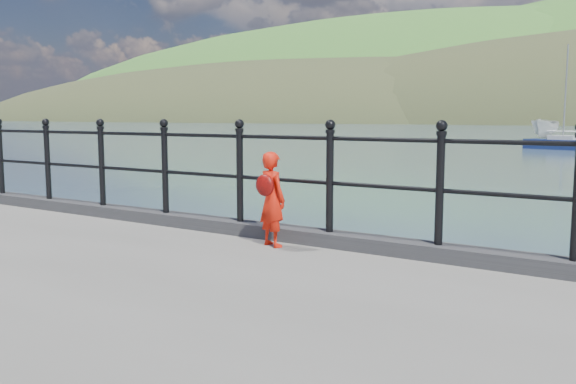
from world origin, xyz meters
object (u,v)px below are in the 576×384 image
Objects in this scene: child at (272,198)px; railing at (283,166)px; launch_white at (545,129)px; sailboat_port at (563,145)px.

railing is at bearing -55.10° from child.
railing reaches higher than launch_white.
child is 62.63m from launch_white.
child is (0.10, -0.37, -0.31)m from railing.
sailboat_port reaches higher than child.
launch_white is (-8.40, 61.68, -0.79)m from railing.
launch_white is at bearing 117.17° from sailboat_port.
railing reaches higher than child.
launch_white is at bearing -63.05° from child.
sailboat_port is at bearing -69.35° from launch_white.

